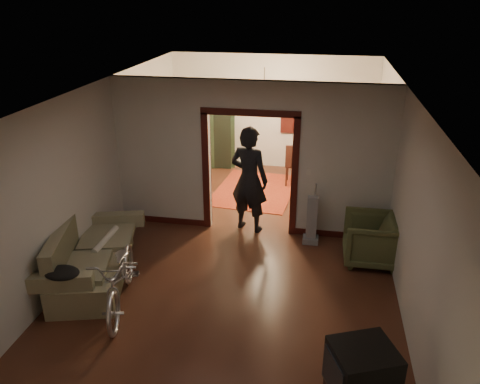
% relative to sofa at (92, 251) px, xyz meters
% --- Properties ---
extents(floor, '(5.00, 8.50, 0.01)m').
position_rel_sofa_xyz_m(floor, '(2.14, 1.33, -0.48)').
color(floor, '#371A11').
rests_on(floor, ground).
extents(ceiling, '(5.00, 8.50, 0.01)m').
position_rel_sofa_xyz_m(ceiling, '(2.14, 1.33, 2.32)').
color(ceiling, white).
rests_on(ceiling, floor).
extents(wall_back, '(5.00, 0.02, 2.80)m').
position_rel_sofa_xyz_m(wall_back, '(2.14, 5.58, 0.92)').
color(wall_back, beige).
rests_on(wall_back, floor).
extents(wall_left, '(0.02, 8.50, 2.80)m').
position_rel_sofa_xyz_m(wall_left, '(-0.36, 1.33, 0.92)').
color(wall_left, beige).
rests_on(wall_left, floor).
extents(wall_right, '(0.02, 8.50, 2.80)m').
position_rel_sofa_xyz_m(wall_right, '(4.64, 1.33, 0.92)').
color(wall_right, beige).
rests_on(wall_right, floor).
extents(partition_wall, '(5.00, 0.14, 2.80)m').
position_rel_sofa_xyz_m(partition_wall, '(2.14, 2.08, 0.92)').
color(partition_wall, beige).
rests_on(partition_wall, floor).
extents(door_casing, '(1.74, 0.20, 2.32)m').
position_rel_sofa_xyz_m(door_casing, '(2.14, 2.08, 0.62)').
color(door_casing, '#370F0C').
rests_on(door_casing, floor).
extents(far_window, '(0.98, 0.06, 1.28)m').
position_rel_sofa_xyz_m(far_window, '(2.84, 5.54, 1.07)').
color(far_window, black).
rests_on(far_window, wall_back).
extents(chandelier, '(0.24, 0.24, 0.24)m').
position_rel_sofa_xyz_m(chandelier, '(2.14, 3.83, 1.87)').
color(chandelier, '#FFE0A5').
rests_on(chandelier, ceiling).
extents(light_switch, '(0.08, 0.01, 0.12)m').
position_rel_sofa_xyz_m(light_switch, '(3.19, 2.01, 0.77)').
color(light_switch, silver).
rests_on(light_switch, partition_wall).
extents(sofa, '(1.44, 2.26, 0.96)m').
position_rel_sofa_xyz_m(sofa, '(0.00, 0.00, 0.00)').
color(sofa, '#6A6746').
rests_on(sofa, floor).
extents(rolled_paper, '(0.10, 0.80, 0.10)m').
position_rel_sofa_xyz_m(rolled_paper, '(0.10, 0.30, 0.05)').
color(rolled_paper, beige).
rests_on(rolled_paper, sofa).
extents(jacket, '(0.48, 0.36, 0.14)m').
position_rel_sofa_xyz_m(jacket, '(0.05, -0.91, 0.20)').
color(jacket, black).
rests_on(jacket, sofa).
extents(bicycle, '(1.04, 1.91, 0.95)m').
position_rel_sofa_xyz_m(bicycle, '(0.73, -0.57, -0.01)').
color(bicycle, silver).
rests_on(bicycle, floor).
extents(armchair, '(0.89, 0.87, 0.81)m').
position_rel_sofa_xyz_m(armchair, '(4.29, 1.29, -0.08)').
color(armchair, '#49512D').
rests_on(armchair, floor).
extents(crt_tv, '(0.76, 0.72, 0.51)m').
position_rel_sofa_xyz_m(crt_tv, '(3.92, -2.09, 0.29)').
color(crt_tv, black).
rests_on(crt_tv, tv_stand).
extents(vacuum, '(0.30, 0.25, 0.91)m').
position_rel_sofa_xyz_m(vacuum, '(3.31, 1.73, -0.03)').
color(vacuum, gray).
rests_on(vacuum, floor).
extents(person, '(0.84, 0.68, 2.00)m').
position_rel_sofa_xyz_m(person, '(2.13, 2.08, 0.52)').
color(person, black).
rests_on(person, floor).
extents(oriental_rug, '(1.91, 2.38, 0.02)m').
position_rel_sofa_xyz_m(oriental_rug, '(1.98, 3.92, -0.47)').
color(oriental_rug, maroon).
rests_on(oriental_rug, floor).
extents(locker, '(0.98, 0.72, 1.75)m').
position_rel_sofa_xyz_m(locker, '(0.76, 5.38, 0.39)').
color(locker, black).
rests_on(locker, floor).
extents(globe, '(0.26, 0.26, 0.26)m').
position_rel_sofa_xyz_m(globe, '(0.76, 5.38, 1.46)').
color(globe, '#1E5972').
rests_on(globe, locker).
extents(desk, '(1.04, 0.77, 0.69)m').
position_rel_sofa_xyz_m(desk, '(3.35, 4.95, -0.13)').
color(desk, black).
rests_on(desk, floor).
extents(desk_chair, '(0.45, 0.45, 1.00)m').
position_rel_sofa_xyz_m(desk_chair, '(2.83, 4.44, 0.02)').
color(desk_chair, black).
rests_on(desk_chair, floor).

